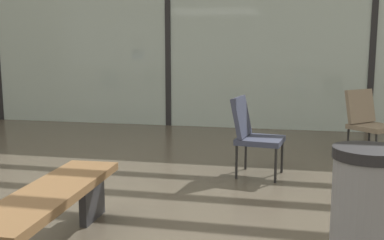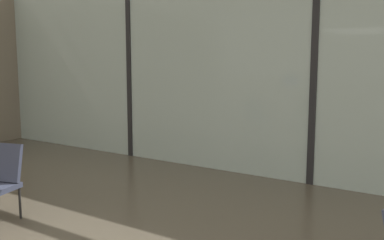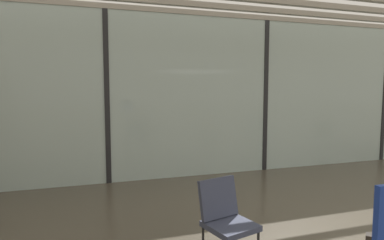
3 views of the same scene
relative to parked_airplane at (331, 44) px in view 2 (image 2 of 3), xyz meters
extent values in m
cube|color=#A3B7B2|center=(1.67, -6.37, -0.57)|extent=(14.00, 0.08, 3.39)
cube|color=black|center=(-1.83, -6.37, -0.57)|extent=(0.10, 0.12, 3.39)
cube|color=black|center=(1.67, -6.37, -0.57)|extent=(0.10, 0.12, 3.39)
ellipsoid|color=#B2BCD6|center=(0.32, 0.00, 0.00)|extent=(11.05, 4.52, 4.52)
sphere|color=gray|center=(-4.76, 0.00, 0.00)|extent=(2.49, 2.49, 2.49)
sphere|color=black|center=(-2.72, -2.08, 0.34)|extent=(0.28, 0.28, 0.28)
sphere|color=black|center=(-1.82, -2.08, 0.34)|extent=(0.28, 0.28, 0.28)
sphere|color=black|center=(-0.92, -2.08, 0.34)|extent=(0.28, 0.28, 0.28)
sphere|color=black|center=(-0.02, -2.08, 0.34)|extent=(0.28, 0.28, 0.28)
cube|color=#33384C|center=(-0.85, -9.70, -1.61)|extent=(0.50, 0.26, 0.44)
cylinder|color=black|center=(-0.65, -9.65, -2.08)|extent=(0.03, 0.03, 0.37)
camera|label=1|loc=(3.78, -14.26, -0.90)|focal=41.32mm
camera|label=2|loc=(3.70, -12.59, -0.44)|focal=40.98mm
camera|label=3|loc=(-2.25, -13.02, -0.40)|focal=30.83mm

